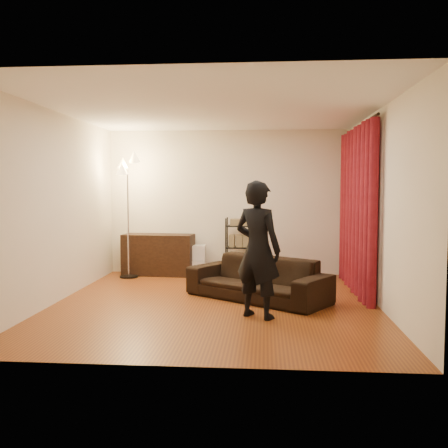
# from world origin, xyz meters

# --- Properties ---
(floor) EXTENTS (5.00, 5.00, 0.00)m
(floor) POSITION_xyz_m (0.00, 0.00, 0.00)
(floor) COLOR brown
(floor) RESTS_ON ground
(ceiling) EXTENTS (5.00, 5.00, 0.00)m
(ceiling) POSITION_xyz_m (0.00, 0.00, 2.70)
(ceiling) COLOR white
(ceiling) RESTS_ON ground
(wall_back) EXTENTS (5.00, 0.00, 5.00)m
(wall_back) POSITION_xyz_m (0.00, 2.50, 1.35)
(wall_back) COLOR beige
(wall_back) RESTS_ON ground
(wall_front) EXTENTS (5.00, 0.00, 5.00)m
(wall_front) POSITION_xyz_m (0.00, -2.50, 1.35)
(wall_front) COLOR beige
(wall_front) RESTS_ON ground
(wall_left) EXTENTS (0.00, 5.00, 5.00)m
(wall_left) POSITION_xyz_m (-2.25, 0.00, 1.35)
(wall_left) COLOR beige
(wall_left) RESTS_ON ground
(wall_right) EXTENTS (0.00, 5.00, 5.00)m
(wall_right) POSITION_xyz_m (2.25, 0.00, 1.35)
(wall_right) COLOR beige
(wall_right) RESTS_ON ground
(curtain_rod) EXTENTS (0.04, 2.65, 0.04)m
(curtain_rod) POSITION_xyz_m (2.15, 1.12, 2.58)
(curtain_rod) COLOR black
(curtain_rod) RESTS_ON wall_right
(curtain) EXTENTS (0.22, 2.65, 2.55)m
(curtain) POSITION_xyz_m (2.13, 1.12, 1.28)
(curtain) COLOR maroon
(curtain) RESTS_ON ground
(sofa) EXTENTS (2.19, 1.86, 0.61)m
(sofa) POSITION_xyz_m (0.59, 0.31, 0.31)
(sofa) COLOR black
(sofa) RESTS_ON ground
(person) EXTENTS (0.75, 0.67, 1.71)m
(person) POSITION_xyz_m (0.60, -0.70, 0.86)
(person) COLOR black
(person) RESTS_ON ground
(media_cabinet) EXTENTS (1.34, 0.58, 0.76)m
(media_cabinet) POSITION_xyz_m (-1.29, 2.23, 0.38)
(media_cabinet) COLOR black
(media_cabinet) RESTS_ON ground
(storage_boxes) EXTENTS (0.35, 0.29, 0.56)m
(storage_boxes) POSITION_xyz_m (-0.59, 2.27, 0.28)
(storage_boxes) COLOR white
(storage_boxes) RESTS_ON ground
(wire_shelf) EXTENTS (0.51, 0.37, 1.08)m
(wire_shelf) POSITION_xyz_m (0.24, 2.16, 0.54)
(wire_shelf) COLOR black
(wire_shelf) RESTS_ON ground
(floor_lamp) EXTENTS (0.52, 0.52, 2.18)m
(floor_lamp) POSITION_xyz_m (-1.77, 1.91, 1.09)
(floor_lamp) COLOR silver
(floor_lamp) RESTS_ON ground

